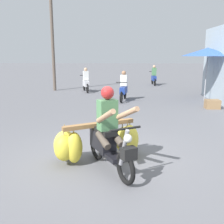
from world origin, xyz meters
TOP-DOWN VIEW (x-y plane):
  - ground_plane at (0.00, 0.00)m, footprint 120.00×120.00m
  - motorbike_main_loaded at (-0.14, -0.12)m, footprint 1.83×1.86m
  - motorbike_distant_ahead_left at (0.29, 7.09)m, footprint 0.53×1.61m
  - motorbike_distant_ahead_right at (2.41, 13.53)m, footprint 0.50×1.62m
  - motorbike_distant_far_ahead at (-1.89, 9.89)m, footprint 0.68×1.57m
  - market_umbrella_near_shop at (4.11, 7.30)m, footprint 2.35×2.35m
  - produce_crate at (3.86, 5.42)m, footprint 0.56×0.40m
  - utility_pole at (-3.87, 10.47)m, footprint 0.18×0.18m

SIDE VIEW (x-z plane):
  - ground_plane at x=0.00m, z-range 0.00..0.00m
  - produce_crate at x=3.86m, z-range 0.00..0.36m
  - motorbike_main_loaded at x=-0.14m, z-range -0.32..1.26m
  - motorbike_distant_ahead_left at x=0.29m, z-range -0.13..1.27m
  - motorbike_distant_ahead_right at x=2.41m, z-range -0.13..1.27m
  - motorbike_distant_far_ahead at x=-1.89m, z-range -0.13..1.27m
  - market_umbrella_near_shop at x=4.11m, z-range 1.03..3.46m
  - utility_pole at x=-3.87m, z-range 0.00..5.59m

